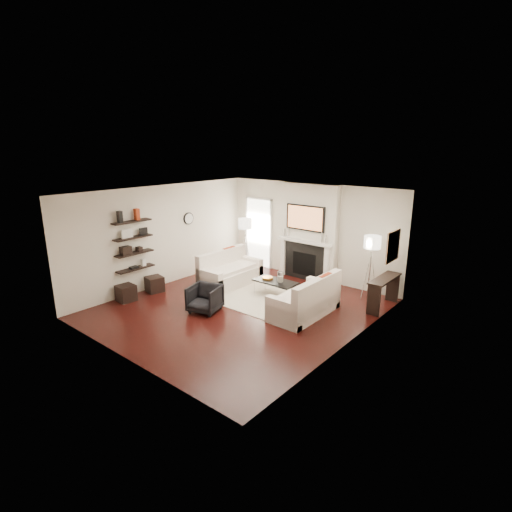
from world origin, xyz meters
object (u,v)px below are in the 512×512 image
Objects in this scene: lamp_right_shade at (372,242)px; armchair at (205,297)px; loveseat_right_base at (304,306)px; ottoman_near at (155,284)px; loveseat_left_base at (231,277)px; lamp_left_shade at (245,224)px; coffee_table at (275,282)px.

armchair is at bearing -129.10° from lamp_right_shade.
loveseat_right_base is 4.02m from ottoman_near.
armchair is (0.79, -1.71, 0.13)m from loveseat_left_base.
armchair is 3.43m from lamp_left_shade.
armchair is at bearing -65.18° from loveseat_left_base.
loveseat_left_base is at bearing 171.48° from loveseat_right_base.
lamp_right_shade is at bearing 34.41° from ottoman_near.
armchair is (-1.85, -1.31, 0.13)m from loveseat_right_base.
loveseat_left_base is at bearing -177.84° from coffee_table.
armchair is at bearing -111.50° from coffee_table.
ottoman_near is at bearing -161.72° from loveseat_right_base.
coffee_table is at bearing -30.30° from lamp_left_shade.
armchair is at bearing -65.58° from lamp_left_shade.
loveseat_left_base is 2.67m from loveseat_right_base.
armchair is at bearing -144.70° from loveseat_right_base.
lamp_right_shade is at bearing 68.99° from loveseat_right_base.
loveseat_right_base is 4.50× the size of ottoman_near.
coffee_table is 2.58m from lamp_left_shade.
armchair reaches higher than coffee_table.
lamp_left_shade is at bearing 77.94° from ottoman_near.
ottoman_near is (-4.52, -3.10, -1.25)m from lamp_right_shade.
loveseat_left_base is 1.64× the size of coffee_table.
armchair is at bearing -1.52° from ottoman_near.
lamp_right_shade reaches higher than armchair.
loveseat_right_base is at bearing 18.28° from ottoman_near.
coffee_table is 2.55m from lamp_right_shade.
loveseat_right_base is 2.32m from lamp_right_shade.
loveseat_right_base is at bearing -27.20° from lamp_left_shade.
armchair is 4.21m from lamp_right_shade.
loveseat_left_base is 1.84m from lamp_left_shade.
coffee_table is (-1.16, 0.45, 0.19)m from loveseat_right_base.
loveseat_left_base reaches higher than ottoman_near.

